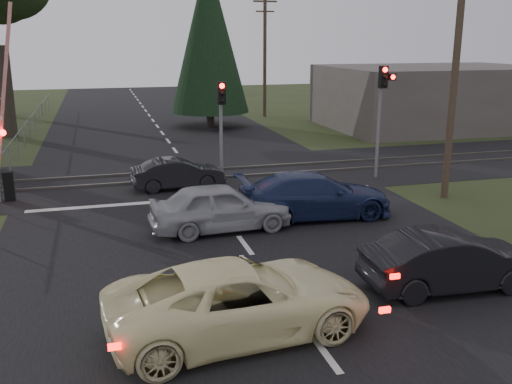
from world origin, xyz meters
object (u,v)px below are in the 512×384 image
object	(u,v)px
dark_hatchback	(451,261)
crossing_signal	(0,146)
utility_pole_far	(204,48)
utility_pole_near	(455,69)
cream_coupe	(240,299)
silver_car	(221,207)
traffic_signal_right	(382,100)
utility_pole_mid	(265,53)
traffic_signal_center	(221,114)
dark_car_far	(178,174)
blue_sedan	(314,195)

from	to	relation	value
dark_hatchback	crossing_signal	bearing A→B (deg)	48.20
utility_pole_far	dark_hatchback	bearing A→B (deg)	-94.64
utility_pole_near	cream_coupe	distance (m)	13.24
cream_coupe	silver_car	xyz separation A→B (m)	(0.98, 6.40, 0.00)
traffic_signal_right	utility_pole_mid	xyz separation A→B (m)	(0.95, 20.53, 1.41)
cream_coupe	dark_hatchback	distance (m)	5.36
traffic_signal_center	utility_pole_near	size ratio (longest dim) A/B	0.46
cream_coupe	dark_car_far	world-z (taller)	cream_coupe
traffic_signal_center	utility_pole_far	world-z (taller)	utility_pole_far
utility_pole_far	dark_hatchback	world-z (taller)	utility_pole_far
cream_coupe	dark_hatchback	size ratio (longest dim) A/B	1.27
traffic_signal_center	utility_pole_mid	size ratio (longest dim) A/B	0.46
utility_pole_near	crossing_signal	bearing A→B (deg)	166.50
crossing_signal	utility_pole_mid	size ratio (longest dim) A/B	0.77
traffic_signal_right	silver_car	bearing A→B (deg)	-148.02
traffic_signal_center	utility_pole_far	bearing A→B (deg)	80.40
traffic_signal_center	utility_pole_mid	bearing A→B (deg)	68.79
utility_pole_far	cream_coupe	size ratio (longest dim) A/B	1.69
silver_car	blue_sedan	distance (m)	3.31
utility_pole_mid	cream_coupe	bearing A→B (deg)	-107.20
utility_pole_far	blue_sedan	bearing A→B (deg)	-96.40
cream_coupe	utility_pole_near	bearing A→B (deg)	-57.05
crossing_signal	traffic_signal_center	size ratio (longest dim) A/B	1.70
traffic_signal_right	dark_car_far	xyz separation A→B (m)	(-8.49, 0.52, -2.72)
utility_pole_near	utility_pole_far	size ratio (longest dim) A/B	1.00
utility_pole_near	dark_car_far	size ratio (longest dim) A/B	2.49
utility_pole_mid	silver_car	world-z (taller)	utility_pole_mid
cream_coupe	blue_sedan	world-z (taller)	blue_sedan
silver_car	traffic_signal_right	bearing A→B (deg)	-60.82
traffic_signal_right	traffic_signal_center	xyz separation A→B (m)	(-6.55, 1.20, -0.51)
cream_coupe	silver_car	world-z (taller)	silver_car
traffic_signal_right	blue_sedan	xyz separation A→B (m)	(-4.66, -4.47, -2.57)
utility_pole_near	utility_pole_far	xyz separation A→B (m)	(0.00, 49.00, 0.00)
dark_hatchback	blue_sedan	xyz separation A→B (m)	(-1.06, 6.15, 0.05)
traffic_signal_right	blue_sedan	bearing A→B (deg)	-136.20
utility_pole_far	silver_car	bearing A→B (deg)	-99.98
cream_coupe	blue_sedan	size ratio (longest dim) A/B	1.04
utility_pole_far	utility_pole_near	bearing A→B (deg)	-90.00
traffic_signal_right	traffic_signal_center	bearing A→B (deg)	169.59
crossing_signal	silver_car	size ratio (longest dim) A/B	1.59
utility_pole_mid	dark_hatchback	distance (m)	31.73
silver_car	cream_coupe	bearing A→B (deg)	168.47
traffic_signal_right	silver_car	xyz separation A→B (m)	(-7.93, -4.95, -2.57)
utility_pole_near	blue_sedan	size ratio (longest dim) A/B	1.75
traffic_signal_center	utility_pole_far	distance (m)	44.99
utility_pole_near	utility_pole_mid	bearing A→B (deg)	90.00
traffic_signal_center	cream_coupe	bearing A→B (deg)	-100.67
traffic_signal_center	dark_car_far	xyz separation A→B (m)	(-1.94, -0.68, -2.21)
utility_pole_far	dark_hatchback	distance (m)	56.47
blue_sedan	silver_car	bearing A→B (deg)	101.08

